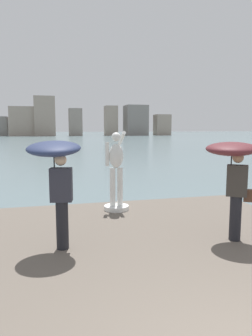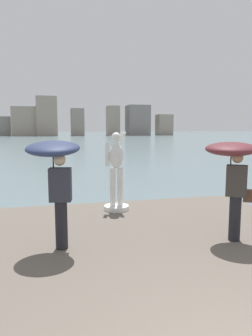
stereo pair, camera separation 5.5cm
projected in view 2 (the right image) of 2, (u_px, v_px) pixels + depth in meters
ground_plane at (64, 148)px, 40.71m from camera, size 400.00×400.00×0.00m
pier at (197, 301)px, 4.30m from camera, size 7.27×10.41×0.40m
statue_white_figure at (116, 176)px, 8.24m from camera, size 0.67×0.90×2.11m
onlooker_left at (56, 165)px, 5.50m from camera, size 1.12×1.14×2.00m
onlooker_right at (233, 163)px, 5.94m from camera, size 1.37×1.38×1.94m
distant_skyline at (58, 122)px, 108.54m from camera, size 87.17×11.03×13.34m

